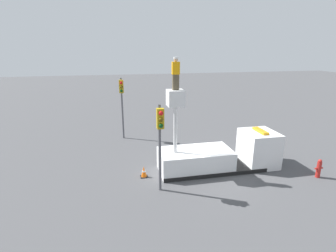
% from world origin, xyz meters
% --- Properties ---
extents(ground_plane, '(120.00, 120.00, 0.00)m').
position_xyz_m(ground_plane, '(0.00, 0.00, 0.00)').
color(ground_plane, '#4C4C4F').
extents(bucket_truck, '(7.36, 2.28, 4.98)m').
position_xyz_m(bucket_truck, '(0.62, 0.00, 0.87)').
color(bucket_truck, black).
rests_on(bucket_truck, ground).
extents(worker, '(0.40, 0.26, 1.75)m').
position_xyz_m(worker, '(-2.26, 0.00, 5.86)').
color(worker, brown).
rests_on(worker, bucket_truck).
extents(traffic_light_pole, '(0.34, 0.57, 4.60)m').
position_xyz_m(traffic_light_pole, '(-3.48, -1.93, 3.27)').
color(traffic_light_pole, '#515156').
rests_on(traffic_light_pole, ground).
extents(traffic_light_across, '(0.34, 0.57, 4.95)m').
position_xyz_m(traffic_light_across, '(-4.95, 6.80, 3.51)').
color(traffic_light_across, '#515156').
rests_on(traffic_light_across, ground).
extents(fire_hydrant, '(0.49, 0.25, 1.12)m').
position_xyz_m(fire_hydrant, '(5.68, -2.31, 0.55)').
color(fire_hydrant, '#B2231E').
rests_on(fire_hydrant, ground).
extents(traffic_cone_rear, '(0.41, 0.41, 0.66)m').
position_xyz_m(traffic_cone_rear, '(-4.14, -0.17, 0.31)').
color(traffic_cone_rear, black).
rests_on(traffic_cone_rear, ground).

